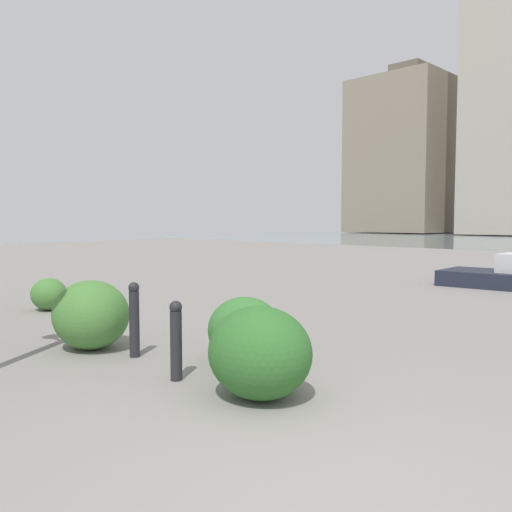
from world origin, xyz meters
name	(u,v)px	position (x,y,z in m)	size (l,w,h in m)	color
building_annex	(411,157)	(34.63, -65.43, 10.38)	(12.30, 15.62, 22.83)	gray
bollard_near	(176,339)	(2.43, -0.63, 0.43)	(0.13, 0.13, 0.82)	#232328
bollard_mid	(134,318)	(3.53, -0.84, 0.47)	(0.13, 0.13, 0.90)	#232328
shrub_low	(245,330)	(2.38, -1.56, 0.38)	(0.90, 0.81, 0.76)	#387533
shrub_round	(260,352)	(1.44, -0.84, 0.43)	(1.00, 0.90, 0.85)	#2D6628
shrub_wide	(49,294)	(7.46, -1.55, 0.29)	(0.69, 0.62, 0.58)	#477F38
shrub_tall	(91,315)	(4.26, -0.67, 0.44)	(1.03, 0.93, 0.88)	#477F38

